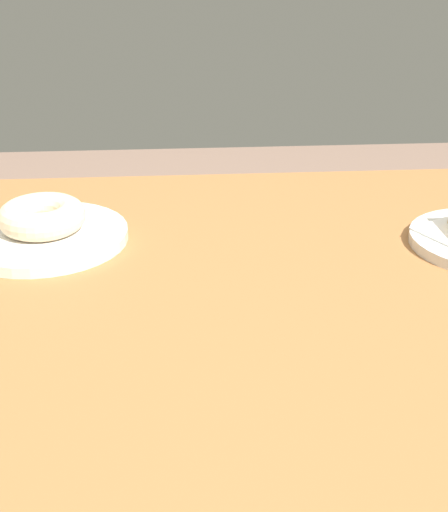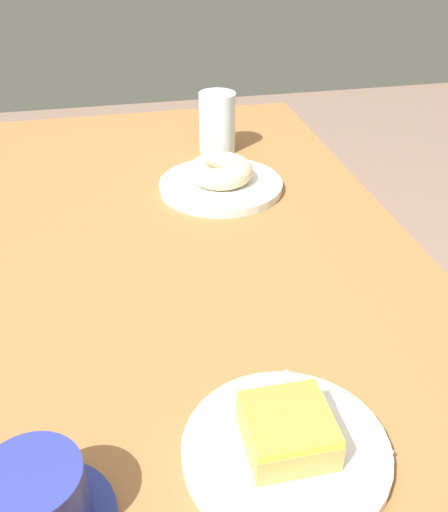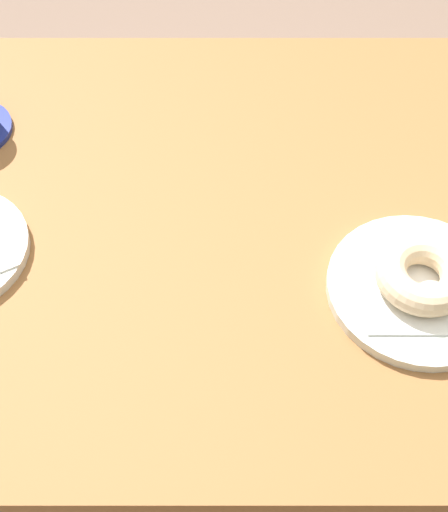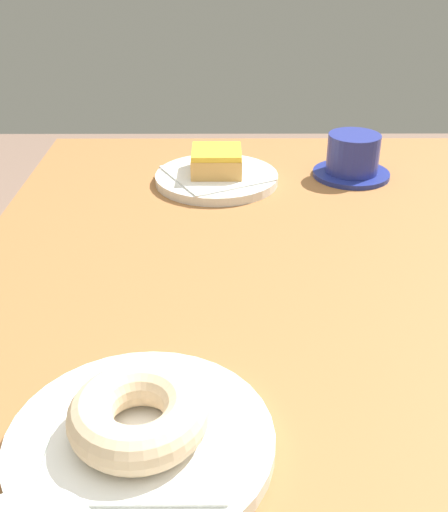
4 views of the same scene
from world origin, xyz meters
name	(u,v)px [view 1 (image 1 of 4)]	position (x,y,z in m)	size (l,w,h in m)	color
table	(185,326)	(0.00, 0.00, 0.68)	(1.28, 0.78, 0.74)	#935F33
plate_sugar_ring	(44,236)	(0.18, -0.13, 0.75)	(0.22, 0.22, 0.01)	silver
napkin_sugar_ring	(44,230)	(0.18, -0.13, 0.76)	(0.14, 0.14, 0.00)	white
donut_sugar_ring	(42,216)	(0.18, -0.13, 0.78)	(0.12, 0.12, 0.04)	beige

